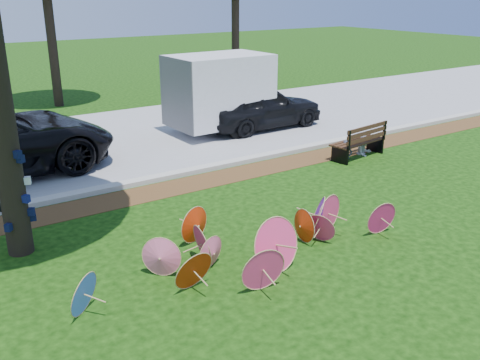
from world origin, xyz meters
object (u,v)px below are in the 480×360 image
Objects in this scene: cargo_trailer at (220,90)px; person_right at (365,136)px; parasol_pile at (259,239)px; park_bench at (357,141)px; dark_pickup at (261,107)px; person_left at (347,141)px.

cargo_trailer reaches higher than person_right.
park_bench is at bearing 30.22° from parasol_pile.
dark_pickup is 1.58m from cargo_trailer.
cargo_trailer reaches higher than parasol_pile.
person_right is at bearing 29.13° from parasol_pile.
park_bench is at bearing -169.70° from person_right.
dark_pickup is at bearing 101.27° from person_right.
person_right reaches higher than parasol_pile.
parasol_pile is 3.49× the size of park_bench.
parasol_pile reaches higher than park_bench.
cargo_trailer is at bearing 75.69° from dark_pickup.
parasol_pile is 2.01× the size of cargo_trailer.
dark_pickup is 1.38× the size of cargo_trailer.
cargo_trailer is 4.87m from park_bench.
dark_pickup is 4.15m from park_bench.
person_left is at bearing 178.88° from dark_pickup.
dark_pickup is 4.14m from person_right.
person_right is at bearing -171.38° from dark_pickup.
person_left is (5.42, 3.41, 0.12)m from parasol_pile.
parasol_pile is at bearing -124.24° from person_left.
cargo_trailer is at bearing 116.94° from person_right.
dark_pickup is at bearing 112.94° from person_left.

